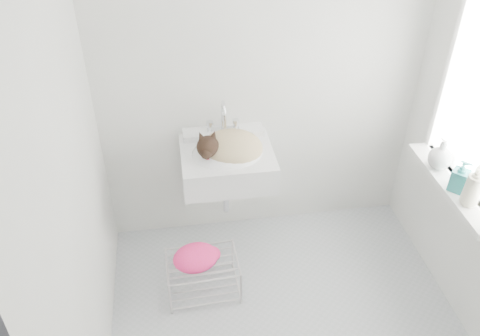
{
  "coord_description": "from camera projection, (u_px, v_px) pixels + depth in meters",
  "views": [
    {
      "loc": [
        -0.59,
        -1.94,
        2.67
      ],
      "look_at": [
        -0.22,
        0.5,
        0.88
      ],
      "focal_mm": 37.49,
      "sensor_mm": 36.0,
      "label": 1
    }
  ],
  "objects": [
    {
      "name": "sink",
      "position": [
        227.0,
        151.0,
        3.25
      ],
      "size": [
        0.6,
        0.52,
        0.24
      ],
      "primitive_type": "cube",
      "color": "white",
      "rests_on": "back_wall"
    },
    {
      "name": "left_wall",
      "position": [
        70.0,
        183.0,
        2.32
      ],
      "size": [
        0.02,
        2.0,
        2.5
      ],
      "primitive_type": "cube",
      "color": "white",
      "rests_on": "ground"
    },
    {
      "name": "windowsill",
      "position": [
        451.0,
        186.0,
        2.99
      ],
      "size": [
        0.16,
        0.88,
        0.04
      ],
      "primitive_type": "cube",
      "color": "white",
      "rests_on": "right_wall"
    },
    {
      "name": "bottle_a",
      "position": [
        467.0,
        204.0,
        2.82
      ],
      "size": [
        0.12,
        0.12,
        0.22
      ],
      "primitive_type": "imported",
      "rotation": [
        0.0,
        0.0,
        5.33
      ],
      "color": "beige",
      "rests_on": "windowsill"
    },
    {
      "name": "towel",
      "position": [
        196.0,
        261.0,
        3.21
      ],
      "size": [
        0.33,
        0.26,
        0.12
      ],
      "primitive_type": "ellipsoid",
      "rotation": [
        0.0,
        0.0,
        0.2
      ],
      "color": "red",
      "rests_on": "wire_rack"
    },
    {
      "name": "bottle_c",
      "position": [
        437.0,
        167.0,
        3.11
      ],
      "size": [
        0.16,
        0.16,
        0.19
      ],
      "primitive_type": "imported",
      "rotation": [
        0.0,
        0.0,
        3.2
      ],
      "color": "silver",
      "rests_on": "windowsill"
    },
    {
      "name": "back_wall",
      "position": [
        262.0,
        74.0,
        3.26
      ],
      "size": [
        2.2,
        0.02,
        2.5
      ],
      "primitive_type": "cube",
      "color": "white",
      "rests_on": "ground"
    },
    {
      "name": "cat",
      "position": [
        229.0,
        147.0,
        3.22
      ],
      "size": [
        0.43,
        0.35,
        0.27
      ],
      "rotation": [
        0.0,
        0.0,
        -0.04
      ],
      "color": "#C7AF88",
      "rests_on": "sink"
    },
    {
      "name": "floor",
      "position": [
        286.0,
        322.0,
        3.19
      ],
      "size": [
        2.2,
        2.0,
        0.02
      ],
      "primitive_type": "cube",
      "color": "#A8AEB2",
      "rests_on": "ground"
    },
    {
      "name": "bottle_b",
      "position": [
        456.0,
        190.0,
        2.93
      ],
      "size": [
        0.13,
        0.13,
        0.2
      ],
      "primitive_type": "imported",
      "rotation": [
        0.0,
        0.0,
        0.76
      ],
      "color": "#237375",
      "rests_on": "windowsill"
    },
    {
      "name": "faucet",
      "position": [
        223.0,
        118.0,
        3.31
      ],
      "size": [
        0.22,
        0.15,
        0.22
      ],
      "primitive_type": null,
      "color": "silver",
      "rests_on": "sink"
    },
    {
      "name": "wire_rack",
      "position": [
        203.0,
        274.0,
        3.32
      ],
      "size": [
        0.47,
        0.34,
        0.27
      ],
      "primitive_type": "cube",
      "rotation": [
        0.0,
        0.0,
        0.04
      ],
      "color": "silver",
      "rests_on": "floor"
    }
  ]
}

